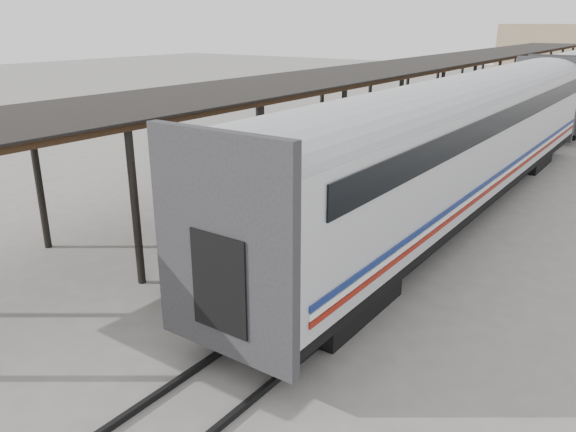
% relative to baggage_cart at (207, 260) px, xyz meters
% --- Properties ---
extents(ground, '(160.00, 160.00, 0.00)m').
position_rel_baggage_cart_xyz_m(ground, '(-0.08, 1.09, -0.65)').
color(ground, slate).
rests_on(ground, ground).
extents(canopy, '(4.90, 64.30, 4.15)m').
position_rel_baggage_cart_xyz_m(canopy, '(-3.48, 25.09, 3.36)').
color(canopy, '#422B19').
rests_on(canopy, ground).
extents(building_left, '(12.00, 8.00, 6.00)m').
position_rel_baggage_cart_xyz_m(building_left, '(-10.08, 83.09, 2.35)').
color(building_left, tan).
rests_on(building_left, ground).
extents(baggage_cart, '(1.90, 2.66, 0.86)m').
position_rel_baggage_cart_xyz_m(baggage_cart, '(0.00, 0.00, 0.00)').
color(baggage_cart, brown).
rests_on(baggage_cart, ground).
extents(suitcase_stack, '(1.37, 1.38, 0.42)m').
position_rel_baggage_cart_xyz_m(suitcase_stack, '(-0.22, 0.31, 0.37)').
color(suitcase_stack, '#343537').
rests_on(suitcase_stack, baggage_cart).
extents(luggage_tug, '(0.90, 1.42, 1.23)m').
position_rel_baggage_cart_xyz_m(luggage_tug, '(-1.38, 17.83, -0.09)').
color(luggage_tug, maroon).
rests_on(luggage_tug, ground).
extents(porter, '(0.61, 0.78, 1.86)m').
position_rel_baggage_cart_xyz_m(porter, '(0.25, -0.65, 1.14)').
color(porter, navy).
rests_on(porter, baggage_cart).
extents(pedestrian, '(1.01, 0.46, 1.69)m').
position_rel_baggage_cart_xyz_m(pedestrian, '(-2.61, 19.47, 0.20)').
color(pedestrian, black).
rests_on(pedestrian, ground).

